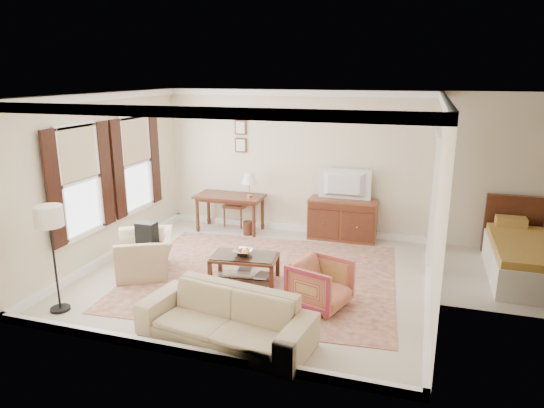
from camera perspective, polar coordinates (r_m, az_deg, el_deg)
The scene contains 20 objects.
room_shell at distance 7.42m, azimuth -2.20°, elevation 9.43°, with size 5.51×5.01×2.91m.
window_front at distance 8.30m, azimuth -21.72°, elevation 2.52°, with size 0.12×1.56×1.80m, color #CCB284, non-canonical shape.
window_rear at distance 9.56m, azimuth -15.74°, elevation 4.59°, with size 0.12×1.56×1.80m, color #CCB284, non-canonical shape.
doorway at distance 8.72m, azimuth 18.41°, elevation 0.20°, with size 0.10×1.12×2.25m, color white, non-canonical shape.
rug at distance 8.02m, azimuth -1.16°, elevation -8.40°, with size 4.23×3.63×0.01m, color maroon.
writing_desk at distance 10.09m, azimuth -4.98°, elevation 0.45°, with size 1.40×0.70×0.77m.
desk_chair at distance 10.44m, azimuth -4.29°, elevation 0.22°, with size 0.45×0.45×1.05m, color brown, non-canonical shape.
desk_lamp at distance 9.85m, azimuth -2.68°, elevation 2.28°, with size 0.32×0.32×0.50m, color silver, non-canonical shape.
framed_prints at distance 10.19m, azimuth -3.71°, elevation 7.98°, with size 0.25×0.04×0.68m, color #4B2315, non-canonical shape.
sideboard at distance 9.70m, azimuth 8.29°, elevation -1.80°, with size 1.33×0.51×0.82m, color brown.
tv at distance 9.45m, azimuth 8.48°, elevation 3.38°, with size 0.98×0.56×0.13m, color black.
coffee_table at distance 7.72m, azimuth -3.25°, elevation -6.75°, with size 1.10×0.72×0.44m.
fruit_bowl at distance 7.71m, azimuth -3.44°, elevation -5.54°, with size 0.42×0.42×0.10m, color silver.
book_a at distance 7.90m, azimuth -3.92°, elevation -7.49°, with size 0.28×0.04×0.38m, color brown.
book_b at distance 7.66m, azimuth -1.88°, elevation -8.26°, with size 0.28×0.03×0.38m, color brown.
striped_armchair at distance 6.92m, azimuth 5.69°, elevation -9.10°, with size 0.74×0.69×0.76m, color maroon.
club_armchair at distance 8.23m, azimuth -14.66°, elevation -4.95°, with size 1.03×0.67×0.90m, color tan.
backpack at distance 8.23m, azimuth -14.52°, elevation -3.15°, with size 0.32×0.22×0.40m, color black.
sofa at distance 6.07m, azimuth -5.52°, elevation -12.26°, with size 2.17×0.63×0.85m, color tan.
floor_lamp at distance 7.12m, azimuth -24.68°, elevation -2.17°, with size 0.37×0.37×1.51m.
Camera 1 is at (2.49, -6.95, 3.22)m, focal length 32.00 mm.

